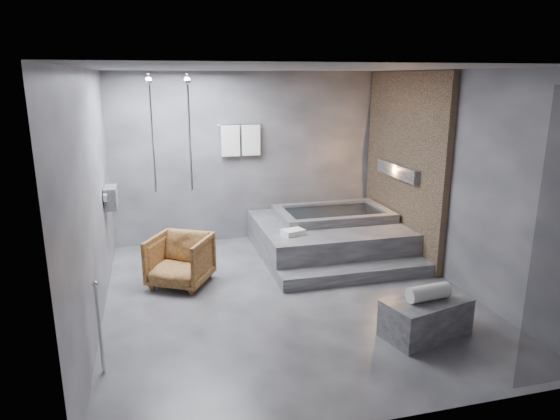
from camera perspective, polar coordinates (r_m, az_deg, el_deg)
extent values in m
plane|color=#323234|center=(6.46, 1.00, -9.79)|extent=(5.00, 5.00, 0.00)
cube|color=#535356|center=(5.87, 1.13, 15.88)|extent=(4.50, 5.00, 0.04)
cube|color=#3D3D42|center=(8.40, -3.56, 6.01)|extent=(4.50, 0.04, 2.80)
cube|color=#3D3D42|center=(3.76, 11.43, -5.68)|extent=(4.50, 0.04, 2.80)
cube|color=#3D3D42|center=(5.84, -20.74, 1.05)|extent=(0.04, 5.00, 2.80)
cube|color=#3D3D42|center=(6.95, 19.26, 3.30)|extent=(0.04, 5.00, 2.80)
cube|color=#997A5A|center=(7.97, 13.96, 5.10)|extent=(0.10, 2.40, 2.78)
cube|color=#FF9938|center=(7.95, 13.41, 4.38)|extent=(0.14, 1.20, 0.20)
cube|color=gray|center=(7.25, -18.76, 1.37)|extent=(0.16, 0.42, 0.30)
imported|color=beige|center=(7.16, -18.70, 0.84)|extent=(0.08, 0.08, 0.21)
imported|color=beige|center=(7.36, -18.59, 1.00)|extent=(0.07, 0.07, 0.15)
cylinder|color=silver|center=(7.76, -10.31, 8.78)|extent=(0.04, 0.04, 1.80)
cylinder|color=silver|center=(7.74, -14.41, 8.53)|extent=(0.04, 0.04, 1.80)
cylinder|color=silver|center=(8.25, -4.57, 9.67)|extent=(0.75, 0.02, 0.02)
cube|color=white|center=(8.23, -5.69, 7.88)|extent=(0.30, 0.06, 0.50)
cube|color=white|center=(8.29, -3.35, 7.98)|extent=(0.30, 0.06, 0.50)
cylinder|color=silver|center=(5.02, -19.90, -12.71)|extent=(0.04, 0.04, 0.90)
cube|color=black|center=(4.75, 29.39, -3.63)|extent=(0.55, 0.01, 2.60)
cube|color=#37373A|center=(7.96, 5.50, -3.07)|extent=(2.20, 2.00, 0.50)
cube|color=#37373A|center=(6.99, 8.79, -7.20)|extent=(2.20, 0.36, 0.18)
cube|color=#373739|center=(5.70, 16.29, -11.70)|extent=(1.01, 0.71, 0.41)
imported|color=#492B12|center=(6.81, -11.35, -5.65)|extent=(1.00, 1.01, 0.68)
cylinder|color=white|center=(5.58, 16.60, -9.03)|extent=(0.49, 0.22, 0.17)
cube|color=silver|center=(7.20, 1.51, -2.55)|extent=(0.35, 0.30, 0.08)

